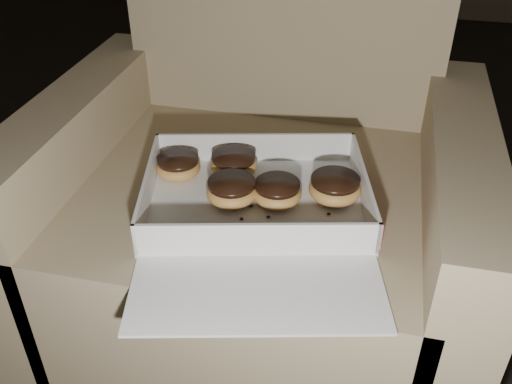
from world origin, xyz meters
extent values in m
plane|color=black|center=(0.00, 0.00, 0.00)|extent=(4.50, 4.50, 0.00)
cube|color=#978060|center=(0.14, -0.18, 0.20)|extent=(0.70, 0.70, 0.41)
cube|color=#978060|center=(0.14, 0.14, 0.66)|extent=(0.70, 0.14, 0.50)
cube|color=#978060|center=(-0.24, -0.18, 0.27)|extent=(0.12, 0.70, 0.54)
cube|color=#978060|center=(0.52, -0.18, 0.27)|extent=(0.12, 0.70, 0.54)
cube|color=white|center=(0.16, -0.28, 0.41)|extent=(0.45, 0.38, 0.01)
cube|color=white|center=(0.13, -0.14, 0.44)|extent=(0.39, 0.10, 0.06)
cube|color=white|center=(0.19, -0.42, 0.44)|extent=(0.39, 0.10, 0.06)
cube|color=white|center=(-0.03, -0.33, 0.44)|extent=(0.07, 0.29, 0.06)
cube|color=white|center=(0.35, -0.24, 0.44)|extent=(0.07, 0.29, 0.06)
cube|color=#E85D71|center=(0.35, -0.23, 0.44)|extent=(0.07, 0.28, 0.05)
cube|color=white|center=(0.21, -0.50, 0.41)|extent=(0.42, 0.25, 0.01)
ellipsoid|color=gold|center=(0.12, -0.29, 0.44)|extent=(0.09, 0.09, 0.04)
cylinder|color=black|center=(0.12, -0.29, 0.46)|extent=(0.09, 0.09, 0.01)
ellipsoid|color=gold|center=(0.20, -0.28, 0.44)|extent=(0.09, 0.09, 0.04)
cylinder|color=black|center=(0.20, -0.28, 0.45)|extent=(0.08, 0.08, 0.01)
ellipsoid|color=gold|center=(0.00, -0.23, 0.44)|extent=(0.09, 0.09, 0.04)
cylinder|color=black|center=(0.00, -0.23, 0.45)|extent=(0.08, 0.08, 0.01)
ellipsoid|color=gold|center=(0.30, -0.24, 0.44)|extent=(0.10, 0.10, 0.05)
cylinder|color=black|center=(0.30, -0.24, 0.46)|extent=(0.09, 0.09, 0.01)
ellipsoid|color=gold|center=(0.10, -0.20, 0.44)|extent=(0.09, 0.09, 0.04)
cylinder|color=black|center=(0.10, -0.20, 0.46)|extent=(0.08, 0.08, 0.01)
ellipsoid|color=black|center=(0.15, -0.34, 0.42)|extent=(0.01, 0.01, 0.00)
ellipsoid|color=black|center=(0.30, -0.36, 0.42)|extent=(0.01, 0.01, 0.00)
ellipsoid|color=black|center=(0.19, -0.33, 0.42)|extent=(0.01, 0.01, 0.00)
ellipsoid|color=black|center=(0.30, -0.29, 0.42)|extent=(0.01, 0.01, 0.00)
ellipsoid|color=black|center=(0.16, -0.30, 0.42)|extent=(0.01, 0.01, 0.00)
camera|label=1|loc=(0.35, -1.11, 1.02)|focal=40.00mm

